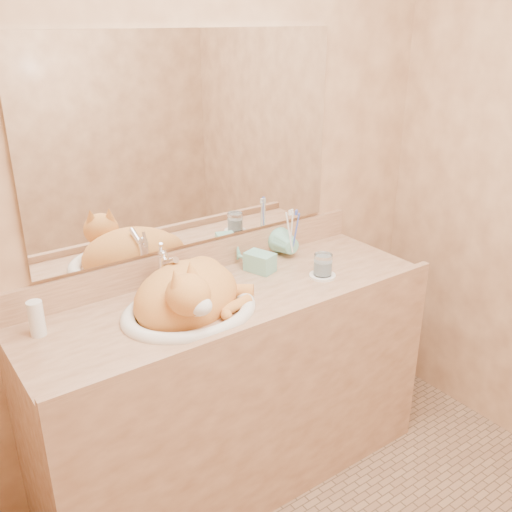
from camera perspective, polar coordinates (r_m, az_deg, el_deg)
wall_back at (r=2.24m, az=-6.43°, el=7.79°), size 2.40×0.02×2.50m
vanity_counter at (r=2.38m, az=-2.20°, el=-13.17°), size 1.60×0.55×0.85m
mirror at (r=2.20m, az=-6.44°, el=11.25°), size 1.30×0.02×0.80m
sink_basin at (r=2.02m, az=-6.74°, el=-3.73°), size 0.55×0.49×0.15m
faucet at (r=2.17m, az=-9.21°, el=-1.46°), size 0.07×0.14×0.19m
cat at (r=2.04m, az=-6.72°, el=-3.55°), size 0.53×0.48×0.24m
soap_dispenser at (r=2.30m, az=1.61°, el=0.16°), size 0.10×0.10×0.18m
toothbrush_cup at (r=2.46m, az=3.66°, el=0.81°), size 0.12×0.12×0.11m
toothbrushes at (r=2.43m, az=3.71°, el=2.59°), size 0.04×0.04×0.23m
saucer at (r=2.33m, az=6.66°, el=-1.96°), size 0.11×0.11×0.01m
water_glass at (r=2.31m, az=6.71°, el=-0.86°), size 0.07×0.07×0.09m
lotion_bottle at (r=2.02m, az=-21.10°, el=-5.85°), size 0.05×0.05×0.12m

